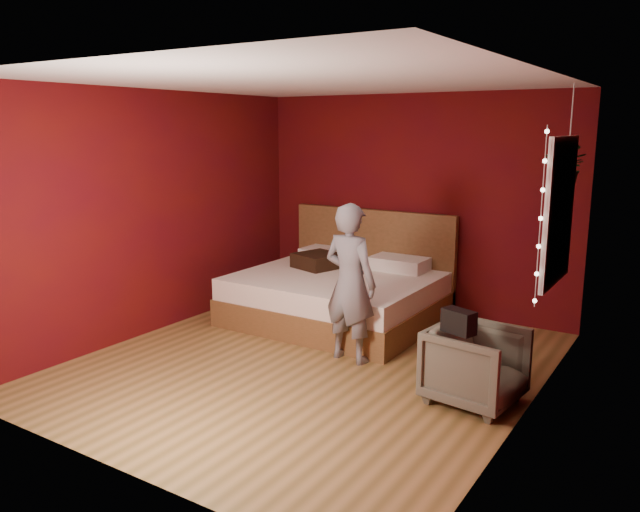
# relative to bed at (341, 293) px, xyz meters

# --- Properties ---
(floor) EXTENTS (4.50, 4.50, 0.00)m
(floor) POSITION_rel_bed_xyz_m (0.48, -1.37, -0.31)
(floor) COLOR olive
(floor) RESTS_ON ground
(room_walls) EXTENTS (4.04, 4.54, 2.62)m
(room_walls) POSITION_rel_bed_xyz_m (0.48, -1.37, 1.37)
(room_walls) COLOR #550E09
(room_walls) RESTS_ON ground
(window) EXTENTS (0.05, 0.97, 1.27)m
(window) POSITION_rel_bed_xyz_m (2.45, -0.47, 1.19)
(window) COLOR white
(window) RESTS_ON room_walls
(fairy_lights) EXTENTS (0.04, 0.04, 1.45)m
(fairy_lights) POSITION_rel_bed_xyz_m (2.42, -1.00, 1.19)
(fairy_lights) COLOR silver
(fairy_lights) RESTS_ON room_walls
(bed) EXTENTS (2.19, 1.86, 1.20)m
(bed) POSITION_rel_bed_xyz_m (0.00, 0.00, 0.00)
(bed) COLOR brown
(bed) RESTS_ON ground
(person) EXTENTS (0.59, 0.42, 1.53)m
(person) POSITION_rel_bed_xyz_m (0.74, -1.08, 0.45)
(person) COLOR slate
(person) RESTS_ON ground
(armchair) EXTENTS (0.78, 0.76, 0.64)m
(armchair) POSITION_rel_bed_xyz_m (2.08, -1.37, 0.01)
(armchair) COLOR #585645
(armchair) RESTS_ON ground
(handbag) EXTENTS (0.29, 0.21, 0.19)m
(handbag) POSITION_rel_bed_xyz_m (2.00, -1.57, 0.42)
(handbag) COLOR black
(handbag) RESTS_ON armchair
(throw_pillow) EXTENTS (0.60, 0.60, 0.17)m
(throw_pillow) POSITION_rel_bed_xyz_m (-0.39, 0.11, 0.32)
(throw_pillow) COLOR black
(throw_pillow) RESTS_ON bed
(hanging_plant) EXTENTS (0.45, 0.41, 0.97)m
(hanging_plant) POSITION_rel_bed_xyz_m (2.36, 0.18, 1.53)
(hanging_plant) COLOR silver
(hanging_plant) RESTS_ON room_walls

